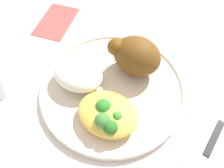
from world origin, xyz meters
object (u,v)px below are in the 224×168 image
(plate, at_px, (112,89))
(fork, at_px, (186,149))
(roasted_chicken, at_px, (136,55))
(rice_pile, at_px, (78,74))
(napkin, at_px, (56,21))
(mac_cheese_with_broccoli, at_px, (107,114))
(knife, at_px, (207,153))

(plate, xyz_separation_m, fork, (-0.18, 0.04, -0.01))
(roasted_chicken, relative_size, rice_pile, 1.04)
(roasted_chicken, height_order, napkin, roasted_chicken)
(fork, height_order, napkin, fork)
(mac_cheese_with_broccoli, bearing_deg, rice_pile, -26.68)
(roasted_chicken, relative_size, mac_cheese_with_broccoli, 0.96)
(mac_cheese_with_broccoli, bearing_deg, roasted_chicken, -85.80)
(knife, bearing_deg, rice_pile, -3.12)
(knife, bearing_deg, mac_cheese_with_broccoli, 9.96)
(plate, bearing_deg, knife, 170.80)
(plate, height_order, fork, plate)
(fork, bearing_deg, napkin, -21.56)
(rice_pile, bearing_deg, roasted_chicken, -134.92)
(roasted_chicken, distance_m, rice_pile, 0.12)
(fork, relative_size, napkin, 1.13)
(rice_pile, distance_m, mac_cheese_with_broccoli, 0.11)
(fork, xyz_separation_m, knife, (-0.04, -0.01, 0.00))
(plate, bearing_deg, mac_cheese_with_broccoli, 112.34)
(roasted_chicken, distance_m, napkin, 0.26)
(plate, height_order, knife, plate)
(rice_pile, xyz_separation_m, mac_cheese_with_broccoli, (-0.09, 0.05, -0.00))
(napkin, bearing_deg, rice_pile, 140.36)
(plate, height_order, napkin, plate)
(roasted_chicken, xyz_separation_m, napkin, (0.25, -0.05, -0.05))
(plate, bearing_deg, fork, 165.68)
(fork, bearing_deg, roasted_chicken, -35.04)
(knife, distance_m, napkin, 0.47)
(rice_pile, relative_size, knife, 0.55)
(fork, relative_size, knife, 0.75)
(roasted_chicken, bearing_deg, rice_pile, 45.08)
(mac_cheese_with_broccoli, bearing_deg, fork, -171.68)
(plate, relative_size, napkin, 2.34)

